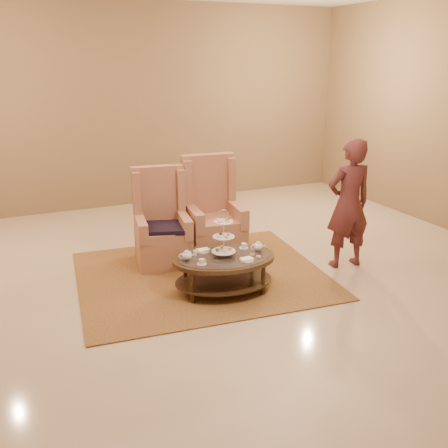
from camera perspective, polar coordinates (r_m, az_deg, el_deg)
name	(u,v)px	position (r m, az deg, el deg)	size (l,w,h in m)	color
ground	(230,289)	(5.85, 0.69, -7.46)	(8.00, 8.00, 0.00)	#C6B093
ceiling	(230,289)	(5.85, 0.69, -7.46)	(8.00, 8.00, 0.02)	silver
wall_back	(136,107)	(9.09, -10.05, 13.08)	(8.00, 0.04, 3.50)	olive
rug	(201,275)	(6.21, -2.62, -5.81)	(3.15, 2.71, 0.02)	olive
tea_table	(224,263)	(5.66, -0.04, -4.43)	(1.29, 0.99, 0.98)	black
armchair_left	(162,231)	(6.53, -7.11, -0.80)	(0.76, 0.78, 1.24)	#B07153
armchair_right	(212,221)	(6.78, -1.33, 0.31)	(0.79, 0.81, 1.33)	#B07153
person	(349,204)	(6.42, 14.05, 2.24)	(0.63, 0.44, 1.65)	#4F2222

